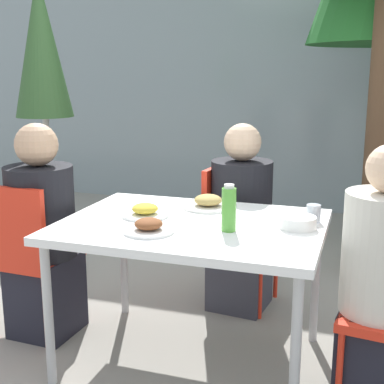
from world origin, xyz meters
TOP-DOWN VIEW (x-y plane):
  - ground_plane at (0.00, 0.00)m, footprint 24.00×24.00m
  - building_facade at (0.00, 3.33)m, footprint 10.00×0.20m
  - dining_table at (0.00, 0.00)m, footprint 1.25×0.93m
  - chair_left at (-0.93, -0.04)m, footprint 0.42×0.42m
  - person_left at (-0.88, 0.04)m, footprint 0.37×0.37m
  - person_right at (0.88, -0.12)m, footprint 0.35×0.35m
  - chair_far at (0.00, 0.77)m, footprint 0.44×0.44m
  - person_far at (0.08, 0.71)m, footprint 0.37×0.37m
  - closed_umbrella at (-1.31, 0.79)m, footprint 0.39×0.39m
  - plate_0 at (-0.01, 0.29)m, footprint 0.27×0.27m
  - plate_1 at (-0.14, -0.22)m, footprint 0.23×0.23m
  - plate_2 at (-0.26, 0.03)m, footprint 0.24×0.24m
  - bottle at (0.20, -0.08)m, footprint 0.07×0.07m
  - drinking_cup at (0.56, 0.19)m, footprint 0.07×0.07m
  - salad_bowl at (0.50, 0.06)m, footprint 0.17×0.17m

SIDE VIEW (x-z plane):
  - ground_plane at x=0.00m, z-range 0.00..0.00m
  - chair_left at x=-0.93m, z-range 0.08..0.95m
  - chair_far at x=0.00m, z-range 0.08..0.95m
  - person_far at x=0.08m, z-range -0.04..1.11m
  - person_right at x=0.88m, z-range -0.03..1.14m
  - person_left at x=-0.88m, z-range -0.04..1.15m
  - dining_table at x=0.00m, z-range 0.31..1.05m
  - plate_1 at x=-0.14m, z-range 0.73..0.79m
  - plate_2 at x=-0.26m, z-range 0.73..0.79m
  - plate_0 at x=-0.01m, z-range 0.73..0.80m
  - salad_bowl at x=0.50m, z-range 0.74..0.79m
  - drinking_cup at x=0.56m, z-range 0.74..0.82m
  - bottle at x=0.20m, z-range 0.73..0.95m
  - building_facade at x=0.00m, z-range 0.00..3.00m
  - closed_umbrella at x=-1.31m, z-range 0.49..2.58m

